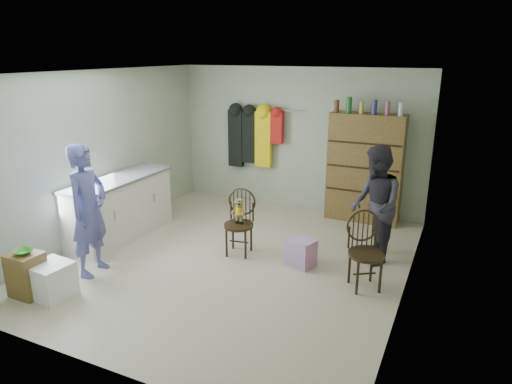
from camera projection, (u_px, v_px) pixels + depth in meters
The scene contains 13 objects.
ground_plane at pixel (233, 259), 6.29m from camera, with size 5.00×5.00×0.00m, color #C1B89C.
room_walls at pixel (250, 140), 6.28m from camera, with size 5.00×5.00×5.00m.
counter at pixel (120, 207), 6.94m from camera, with size 0.64×1.86×0.94m.
stool at pixel (27, 274), 5.30m from camera, with size 0.37×0.31×0.52m, color brown.
bowl at pixel (23, 252), 5.22m from camera, with size 0.20×0.20×0.05m, color green.
plastic_tub at pixel (52, 280), 5.29m from camera, with size 0.43×0.41×0.41m, color white.
chair_front at pixel (240, 218), 6.36m from camera, with size 0.47×0.47×0.93m.
chair_far at pixel (365, 247), 5.44m from camera, with size 0.58×0.58×0.95m.
striped_bag at pixel (301, 253), 6.06m from camera, with size 0.35×0.27×0.37m, color pink.
person_left at pixel (88, 210), 5.69m from camera, with size 0.62×0.40×1.69m, color #54579B.
person_right at pixel (375, 205), 6.03m from camera, with size 0.77×0.60×1.59m, color #2D2B33.
dresser at pixel (365, 168), 7.51m from camera, with size 1.20×0.39×2.06m.
coat_rack at pixel (253, 137), 8.32m from camera, with size 1.42×0.12×1.09m.
Camera 1 is at (2.71, -5.06, 2.75)m, focal length 32.00 mm.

